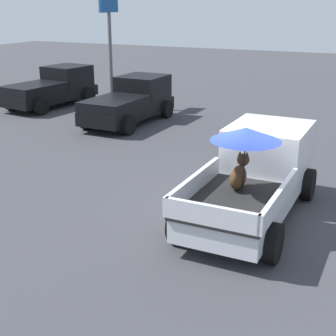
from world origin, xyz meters
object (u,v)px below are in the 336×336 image
pickup_truck_main (257,172)px  motel_sign (109,28)px  pickup_truck_red (131,101)px  pickup_truck_far (54,88)px

pickup_truck_main → motel_sign: motel_sign is taller
pickup_truck_red → pickup_truck_far: same height
pickup_truck_red → pickup_truck_main: bearing=-131.5°
pickup_truck_far → motel_sign: size_ratio=0.95×
pickup_truck_red → motel_sign: bearing=48.0°
pickup_truck_main → pickup_truck_red: bearing=47.7°
pickup_truck_far → pickup_truck_main: bearing=-117.0°
motel_sign → pickup_truck_red: bearing=-133.2°
pickup_truck_red → pickup_truck_far: bearing=76.2°
pickup_truck_main → pickup_truck_red: pickup_truck_main is taller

